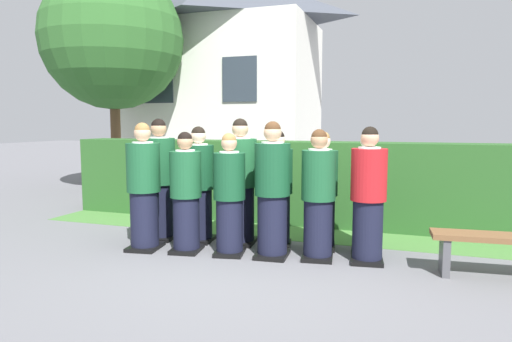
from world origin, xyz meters
TOP-DOWN VIEW (x-y plane):
  - ground_plane at (0.00, 0.00)m, footprint 60.00×60.00m
  - student_front_row_0 at (-1.41, -0.20)m, footprint 0.45×0.53m
  - student_front_row_1 at (-0.83, -0.13)m, footprint 0.43×0.53m
  - student_front_row_2 at (-0.25, -0.06)m, footprint 0.44×0.50m
  - student_front_row_3 at (0.30, 0.02)m, footprint 0.44×0.55m
  - student_front_row_4 at (0.86, 0.12)m, footprint 0.43×0.53m
  - student_in_red_blazer at (1.45, 0.19)m, footprint 0.43×0.51m
  - student_rear_row_0 at (-1.50, 0.34)m, footprint 0.48×0.56m
  - student_rear_row_1 at (-0.90, 0.40)m, footprint 0.43×0.51m
  - student_rear_row_2 at (-0.31, 0.49)m, footprint 0.45×0.57m
  - student_rear_row_3 at (0.21, 0.52)m, footprint 0.45×0.54m
  - student_rear_row_4 at (0.81, 0.60)m, footprint 0.43×0.50m
  - student_rear_row_5 at (1.39, 0.66)m, footprint 0.41×0.48m
  - hedge at (0.00, 2.07)m, footprint 8.07×0.70m
  - school_building_main at (-3.32, 6.90)m, footprint 5.44×3.42m
  - oak_tree_left at (-4.96, 4.09)m, footprint 3.36×3.36m
  - wooden_bench at (2.86, 0.04)m, footprint 1.42×0.47m
  - lawn_strip at (0.00, 1.27)m, footprint 8.07×0.90m

SIDE VIEW (x-z plane):
  - ground_plane at x=0.00m, z-range 0.00..0.00m
  - lawn_strip at x=0.00m, z-range 0.00..0.01m
  - wooden_bench at x=2.86m, z-range 0.11..0.59m
  - hedge at x=0.00m, z-range 0.00..1.37m
  - student_front_row_2 at x=-0.25m, z-range -0.04..1.51m
  - student_front_row_1 at x=-0.83m, z-range -0.04..1.53m
  - student_rear_row_4 at x=0.81m, z-range -0.04..1.53m
  - student_rear_row_5 at x=1.39m, z-range -0.04..1.53m
  - student_rear_row_3 at x=0.21m, z-range -0.04..1.54m
  - student_front_row_4 at x=0.86m, z-range -0.04..1.56m
  - student_rear_row_1 at x=-0.90m, z-range -0.04..1.59m
  - student_in_red_blazer at x=1.45m, z-range -0.04..1.60m
  - student_front_row_0 at x=-1.41m, z-range -0.04..1.64m
  - student_front_row_3 at x=0.30m, z-range -0.04..1.66m
  - student_rear_row_0 at x=-1.50m, z-range -0.04..1.70m
  - student_rear_row_2 at x=-0.31m, z-range -0.04..1.70m
  - school_building_main at x=-3.32m, z-range 0.08..6.04m
  - oak_tree_left at x=-4.96m, z-range 0.99..6.35m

